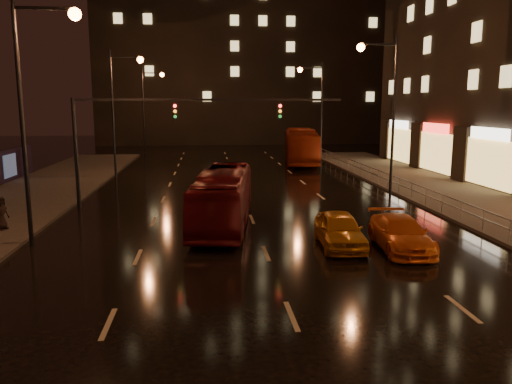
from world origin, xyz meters
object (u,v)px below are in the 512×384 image
bus_curb (301,146)px  pedestrian_c (1,213)px  taxi_near (340,230)px  bus_red (223,198)px  taxi_far (400,234)px

bus_curb → pedestrian_c: size_ratio=7.95×
taxi_near → bus_red: bearing=140.8°
bus_red → bus_curb: size_ratio=0.79×
bus_red → pedestrian_c: bearing=-169.7°
taxi_near → taxi_far: size_ratio=0.93×
taxi_near → taxi_far: 2.44m
bus_red → taxi_near: size_ratio=2.29×
taxi_near → pedestrian_c: (-14.86, 3.79, 0.20)m
taxi_near → pedestrian_c: bearing=169.2°
pedestrian_c → taxi_far: bearing=-81.2°
bus_red → taxi_near: bus_red is taller
bus_red → pedestrian_c: (-10.21, -0.50, -0.43)m
taxi_far → pedestrian_c: pedestrian_c is taller
bus_red → bus_curb: bearing=78.6°
bus_red → taxi_far: bus_red is taller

